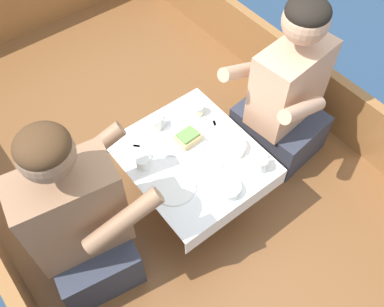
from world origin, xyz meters
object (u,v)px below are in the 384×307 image
at_px(person_port, 80,222).
at_px(tin_can, 198,109).
at_px(person_starboard, 286,97).
at_px(coffee_cup_port, 143,162).
at_px(coffee_cup_center, 260,163).
at_px(coffee_cup_starboard, 155,123).
at_px(sandwich, 188,137).

bearing_deg(person_port, tin_can, 23.72).
relative_size(person_starboard, coffee_cup_port, 10.60).
height_order(person_starboard, coffee_cup_center, person_starboard).
bearing_deg(person_starboard, tin_can, -34.35).
relative_size(coffee_cup_port, coffee_cup_center, 0.92).
distance_m(person_port, coffee_cup_port, 0.40).
xyz_separation_m(person_starboard, coffee_cup_starboard, (-0.64, 0.28, -0.00)).
bearing_deg(sandwich, coffee_cup_starboard, 113.25).
height_order(person_port, coffee_cup_center, person_port).
distance_m(person_port, sandwich, 0.64).
xyz_separation_m(coffee_cup_port, tin_can, (0.41, 0.10, -0.00)).
bearing_deg(coffee_cup_starboard, coffee_cup_port, -138.66).
bearing_deg(person_port, coffee_cup_starboard, 33.92).
xyz_separation_m(person_starboard, coffee_cup_center, (-0.39, -0.22, -0.00)).
distance_m(person_starboard, coffee_cup_port, 0.82).
distance_m(coffee_cup_center, tin_can, 0.44).
bearing_deg(coffee_cup_starboard, sandwich, -66.75).
xyz_separation_m(sandwich, coffee_cup_starboard, (-0.07, 0.17, 0.00)).
bearing_deg(tin_can, sandwich, -143.24).
height_order(person_port, sandwich, person_port).
height_order(coffee_cup_center, tin_can, coffee_cup_center).
relative_size(person_port, coffee_cup_starboard, 10.03).
xyz_separation_m(sandwich, coffee_cup_port, (-0.25, 0.01, -0.00)).
bearing_deg(person_starboard, coffee_cup_center, 23.55).
bearing_deg(coffee_cup_port, coffee_cup_center, -39.13).
relative_size(person_port, tin_can, 14.75).
bearing_deg(person_port, sandwich, 17.11).
xyz_separation_m(coffee_cup_port, coffee_cup_starboard, (0.18, 0.16, 0.01)).
xyz_separation_m(person_port, coffee_cup_center, (0.81, -0.25, -0.00)).
height_order(person_starboard, coffee_cup_port, person_starboard).
bearing_deg(coffee_cup_starboard, person_starboard, -23.42).
relative_size(person_starboard, sandwich, 8.35).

